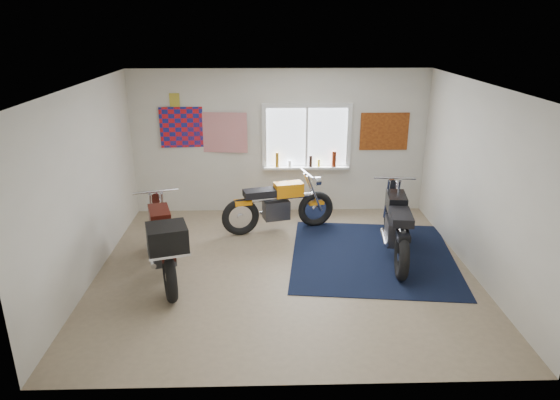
{
  "coord_description": "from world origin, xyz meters",
  "views": [
    {
      "loc": [
        -0.25,
        -6.63,
        3.5
      ],
      "look_at": [
        -0.05,
        0.4,
        0.96
      ],
      "focal_mm": 32.0,
      "sensor_mm": 36.0,
      "label": 1
    }
  ],
  "objects_px": {
    "navy_rug": "(372,256)",
    "maroon_tourer": "(164,243)",
    "yellow_triumph": "(278,206)",
    "black_chrome_bike": "(396,226)"
  },
  "relations": [
    {
      "from": "navy_rug",
      "to": "black_chrome_bike",
      "type": "distance_m",
      "value": 0.6
    },
    {
      "from": "yellow_triumph",
      "to": "maroon_tourer",
      "type": "xyz_separation_m",
      "value": [
        -1.65,
        -1.76,
        0.13
      ]
    },
    {
      "from": "navy_rug",
      "to": "black_chrome_bike",
      "type": "xyz_separation_m",
      "value": [
        0.34,
        0.02,
        0.49
      ]
    },
    {
      "from": "yellow_triumph",
      "to": "maroon_tourer",
      "type": "bearing_deg",
      "value": -148.2
    },
    {
      "from": "navy_rug",
      "to": "black_chrome_bike",
      "type": "bearing_deg",
      "value": 4.13
    },
    {
      "from": "navy_rug",
      "to": "maroon_tourer",
      "type": "xyz_separation_m",
      "value": [
        -3.1,
        -0.67,
        0.58
      ]
    },
    {
      "from": "navy_rug",
      "to": "yellow_triumph",
      "type": "relative_size",
      "value": 1.3
    },
    {
      "from": "yellow_triumph",
      "to": "maroon_tourer",
      "type": "relative_size",
      "value": 0.91
    },
    {
      "from": "navy_rug",
      "to": "maroon_tourer",
      "type": "bearing_deg",
      "value": -167.88
    },
    {
      "from": "navy_rug",
      "to": "maroon_tourer",
      "type": "height_order",
      "value": "maroon_tourer"
    }
  ]
}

